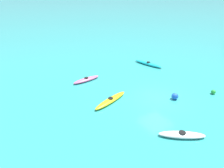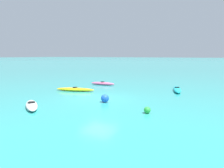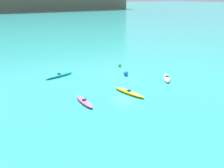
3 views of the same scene
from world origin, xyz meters
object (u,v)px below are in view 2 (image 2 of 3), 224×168
kayak_cyan (177,89)px  kayak_white (32,105)px  buoy_green (147,110)px  kayak_pink (103,83)px  kayak_yellow (75,89)px  buoy_blue (105,98)px

kayak_cyan → kayak_white: 12.47m
kayak_cyan → buoy_green: bearing=-0.3°
kayak_pink → buoy_green: (8.34, 7.93, 0.03)m
kayak_yellow → kayak_cyan: same height
kayak_pink → kayak_cyan: bearing=89.4°
kayak_yellow → buoy_green: size_ratio=9.48×
kayak_pink → buoy_blue: (7.11, 4.46, 0.12)m
kayak_cyan → kayak_white: (10.48, -6.76, 0.00)m
kayak_pink → kayak_cyan: (0.09, 7.97, -0.00)m
kayak_yellow → kayak_cyan: size_ratio=0.99×
kayak_yellow → kayak_white: size_ratio=1.34×
kayak_white → kayak_pink: bearing=-173.5°
kayak_white → buoy_blue: 4.74m
buoy_green → kayak_pink: bearing=-136.4°
kayak_yellow → buoy_green: (3.77, 8.10, 0.03)m
kayak_pink → buoy_green: bearing=43.6°
kayak_yellow → buoy_blue: 5.29m
kayak_cyan → kayak_yellow: bearing=-61.2°
kayak_cyan → buoy_blue: (7.02, -3.51, 0.12)m
buoy_blue → kayak_cyan: bearing=153.5°
kayak_cyan → kayak_white: bearing=-32.8°
kayak_cyan → kayak_white: size_ratio=1.34×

